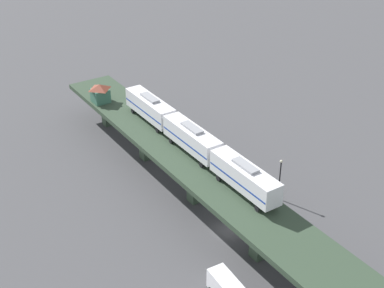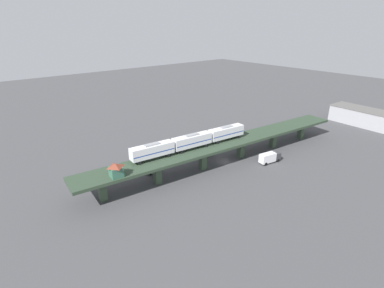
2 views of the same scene
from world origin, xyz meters
TOP-DOWN VIEW (x-y plane):
  - ground_plane at (0.00, 0.00)m, footprint 400.00×400.00m
  - elevated_viaduct at (-0.02, -0.15)m, footprint 17.68×92.38m
  - subway_train at (-2.55, -11.18)m, footprint 6.57×37.29m
  - signal_hut at (-1.20, -35.47)m, footprint 3.53×3.53m
  - street_car_black at (-7.09, -1.48)m, footprint 2.00×4.43m
  - street_car_silver at (-8.08, -21.21)m, footprint 2.09×4.47m
  - street_lamp at (-10.98, -0.75)m, footprint 0.44×0.44m

SIDE VIEW (x-z plane):
  - ground_plane at x=0.00m, z-range 0.00..0.00m
  - street_car_black at x=-7.09m, z-range -0.01..1.88m
  - street_car_silver at x=-8.08m, z-range -0.01..1.88m
  - street_lamp at x=-10.98m, z-range 0.64..7.58m
  - elevated_viaduct at x=-0.02m, z-range 2.40..9.01m
  - signal_hut at x=-1.20m, z-range 6.71..10.11m
  - subway_train at x=-2.55m, z-range 6.93..11.38m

